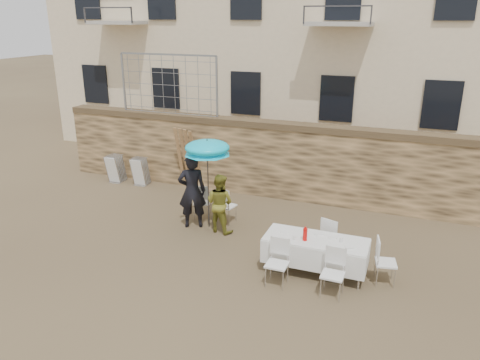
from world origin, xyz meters
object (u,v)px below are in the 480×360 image
(woman_dress, at_px, (220,203))
(soda_bottle, at_px, (305,234))
(table_chair_back, at_px, (332,237))
(chair_stack_right, at_px, (143,170))
(umbrella, at_px, (207,150))
(table_chair_front_left, at_px, (277,263))
(chair_stack_left, at_px, (119,167))
(man_suit, at_px, (192,191))
(table_chair_side, at_px, (386,261))
(couple_chair_left, at_px, (202,201))
(banquet_table, at_px, (316,241))
(couple_chair_right, at_px, (227,205))
(table_chair_front_right, at_px, (333,274))

(woman_dress, distance_m, soda_bottle, 2.76)
(table_chair_back, relative_size, chair_stack_right, 1.04)
(umbrella, relative_size, chair_stack_right, 2.33)
(table_chair_front_left, height_order, table_chair_back, same)
(chair_stack_left, bearing_deg, table_chair_back, -19.83)
(table_chair_front_left, relative_size, chair_stack_left, 1.04)
(chair_stack_right, bearing_deg, woman_dress, -32.52)
(man_suit, distance_m, table_chair_front_left, 3.40)
(soda_bottle, bearing_deg, umbrella, 153.65)
(table_chair_side, bearing_deg, couple_chair_left, 60.46)
(table_chair_side, bearing_deg, woman_dress, 64.41)
(banquet_table, bearing_deg, chair_stack_left, 154.29)
(couple_chair_right, bearing_deg, table_chair_front_left, 141.55)
(couple_chair_right, height_order, table_chair_side, same)
(umbrella, relative_size, couple_chair_right, 2.23)
(chair_stack_left, bearing_deg, table_chair_front_right, -28.71)
(man_suit, height_order, table_chair_side, man_suit)
(banquet_table, height_order, chair_stack_left, chair_stack_left)
(couple_chair_right, bearing_deg, table_chair_back, 173.92)
(table_chair_front_right, bearing_deg, banquet_table, 124.88)
(woman_dress, distance_m, banquet_table, 2.87)
(woman_dress, height_order, table_chair_back, woman_dress)
(woman_dress, relative_size, table_chair_side, 1.55)
(table_chair_back, bearing_deg, table_chair_front_right, 119.66)
(banquet_table, distance_m, chair_stack_left, 8.01)
(chair_stack_left, bearing_deg, man_suit, -31.49)
(banquet_table, xyz_separation_m, table_chair_front_left, (-0.60, -0.75, -0.25))
(man_suit, xyz_separation_m, chair_stack_right, (-2.92, 2.34, -0.49))
(couple_chair_left, relative_size, table_chair_side, 1.00)
(umbrella, bearing_deg, table_chair_front_right, -29.59)
(banquet_table, relative_size, chair_stack_right, 2.28)
(table_chair_front_right, distance_m, table_chair_back, 1.58)
(table_chair_side, bearing_deg, table_chair_front_right, 122.09)
(table_chair_front_left, height_order, chair_stack_left, table_chair_front_left)
(banquet_table, bearing_deg, soda_bottle, -143.13)
(woman_dress, bearing_deg, umbrella, -4.71)
(man_suit, xyz_separation_m, couple_chair_left, (-0.00, 0.55, -0.47))
(man_suit, relative_size, couple_chair_left, 1.98)
(table_chair_back, relative_size, chair_stack_left, 1.04)
(umbrella, bearing_deg, chair_stack_right, 145.99)
(couple_chair_left, distance_m, soda_bottle, 3.70)
(table_chair_back, bearing_deg, chair_stack_right, -3.61)
(banquet_table, bearing_deg, table_chair_side, 4.09)
(woman_dress, relative_size, banquet_table, 0.71)
(man_suit, height_order, chair_stack_right, man_suit)
(table_chair_side, height_order, chair_stack_left, table_chair_side)
(banquet_table, distance_m, table_chair_back, 0.86)
(soda_bottle, bearing_deg, couple_chair_right, 143.65)
(chair_stack_right, bearing_deg, soda_bottle, -30.66)
(couple_chair_right, bearing_deg, table_chair_side, 169.75)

